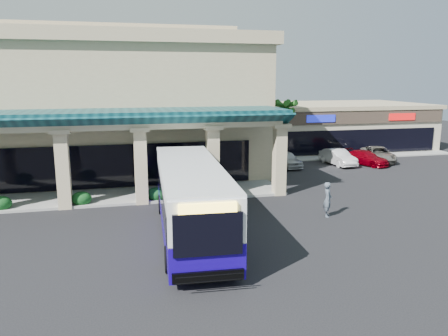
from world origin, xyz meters
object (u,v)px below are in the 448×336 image
object	(u,v)px
transit_bus	(191,200)
pedestrian	(328,199)
car_silver	(285,159)
car_red	(365,158)
car_white	(338,157)
car_gray	(378,154)

from	to	relation	value
transit_bus	pedestrian	xyz separation A→B (m)	(7.91, 1.10, -0.78)
transit_bus	pedestrian	world-z (taller)	transit_bus
pedestrian	car_silver	bearing A→B (deg)	12.42
transit_bus	pedestrian	bearing A→B (deg)	11.29
pedestrian	car_silver	size ratio (longest dim) A/B	0.47
transit_bus	car_red	size ratio (longest dim) A/B	2.89
pedestrian	car_white	bearing A→B (deg)	-5.66
transit_bus	car_silver	bearing A→B (deg)	57.43
car_silver	car_white	distance (m)	4.91
car_white	car_red	size ratio (longest dim) A/B	0.98
transit_bus	car_white	size ratio (longest dim) A/B	2.93
transit_bus	pedestrian	distance (m)	8.02
car_red	transit_bus	bearing A→B (deg)	-167.10
pedestrian	car_silver	world-z (taller)	pedestrian
pedestrian	car_gray	xyz separation A→B (m)	(12.27, 14.22, -0.30)
car_red	car_gray	xyz separation A→B (m)	(2.03, 1.19, 0.05)
transit_bus	car_white	distance (m)	21.50
transit_bus	car_silver	xyz separation A→B (m)	(10.80, 14.90, -1.06)
car_silver	car_white	world-z (taller)	car_white
car_red	car_gray	world-z (taller)	car_gray
car_red	car_gray	bearing A→B (deg)	5.41
car_white	car_red	distance (m)	2.50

